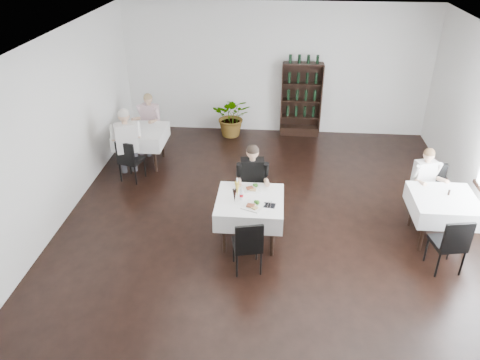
# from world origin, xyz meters

# --- Properties ---
(room_shell) EXTENTS (9.00, 9.00, 9.00)m
(room_shell) POSITION_xyz_m (0.00, 0.00, 1.50)
(room_shell) COLOR black
(room_shell) RESTS_ON ground
(wine_shelf) EXTENTS (0.90, 0.28, 1.75)m
(wine_shelf) POSITION_xyz_m (0.60, 4.31, 0.85)
(wine_shelf) COLOR black
(wine_shelf) RESTS_ON ground
(main_table) EXTENTS (1.03, 1.03, 0.77)m
(main_table) POSITION_xyz_m (-0.30, 0.00, 0.62)
(main_table) COLOR black
(main_table) RESTS_ON ground
(left_table) EXTENTS (0.98, 0.98, 0.77)m
(left_table) POSITION_xyz_m (-2.70, 2.50, 0.62)
(left_table) COLOR black
(left_table) RESTS_ON ground
(right_table) EXTENTS (0.98, 0.98, 0.77)m
(right_table) POSITION_xyz_m (2.70, 0.30, 0.62)
(right_table) COLOR black
(right_table) RESTS_ON ground
(potted_tree) EXTENTS (0.89, 0.77, 0.96)m
(potted_tree) POSITION_xyz_m (-0.98, 4.11, 0.48)
(potted_tree) COLOR #20511C
(potted_tree) RESTS_ON ground
(main_chair_far) EXTENTS (0.48, 0.48, 0.98)m
(main_chair_far) POSITION_xyz_m (-0.30, 0.71, 0.56)
(main_chair_far) COLOR black
(main_chair_far) RESTS_ON ground
(main_chair_near) EXTENTS (0.48, 0.48, 0.88)m
(main_chair_near) POSITION_xyz_m (-0.27, -0.77, 0.50)
(main_chair_near) COLOR black
(main_chair_near) RESTS_ON ground
(left_chair_far) EXTENTS (0.56, 0.56, 0.93)m
(left_chair_far) POSITION_xyz_m (-2.79, 3.24, 0.53)
(left_chair_far) COLOR black
(left_chair_far) RESTS_ON ground
(left_chair_near) EXTENTS (0.49, 0.49, 0.86)m
(left_chair_near) POSITION_xyz_m (-2.75, 1.74, 0.49)
(left_chair_near) COLOR black
(left_chair_near) RESTS_ON ground
(right_chair_far) EXTENTS (0.44, 0.45, 0.96)m
(right_chair_far) POSITION_xyz_m (2.72, 0.96, 0.55)
(right_chair_far) COLOR black
(right_chair_far) RESTS_ON ground
(right_chair_near) EXTENTS (0.49, 0.50, 0.92)m
(right_chair_near) POSITION_xyz_m (2.60, -0.53, 0.53)
(right_chair_near) COLOR black
(right_chair_near) RESTS_ON ground
(diner_main) EXTENTS (0.55, 0.56, 1.39)m
(diner_main) POSITION_xyz_m (-0.30, 0.57, 0.81)
(diner_main) COLOR #3D3D44
(diner_main) RESTS_ON ground
(diner_left_far) EXTENTS (0.55, 0.58, 1.30)m
(diner_left_far) POSITION_xyz_m (-2.70, 3.13, 0.76)
(diner_left_far) COLOR #3D3D44
(diner_left_far) RESTS_ON ground
(diner_left_near) EXTENTS (0.66, 0.70, 1.49)m
(diner_left_near) POSITION_xyz_m (-2.79, 1.84, 0.86)
(diner_left_near) COLOR #3D3D44
(diner_left_near) RESTS_ON ground
(diner_right_far) EXTENTS (0.53, 0.57, 1.26)m
(diner_right_far) POSITION_xyz_m (2.59, 0.97, 0.73)
(diner_right_far) COLOR #3D3D44
(diner_right_far) RESTS_ON ground
(plate_far) EXTENTS (0.32, 0.32, 0.08)m
(plate_far) POSITION_xyz_m (-0.28, 0.30, 0.79)
(plate_far) COLOR white
(plate_far) RESTS_ON main_table
(plate_near) EXTENTS (0.37, 0.37, 0.09)m
(plate_near) POSITION_xyz_m (-0.24, -0.22, 0.79)
(plate_near) COLOR white
(plate_near) RESTS_ON main_table
(pilsner_dark) EXTENTS (0.06, 0.06, 0.27)m
(pilsner_dark) POSITION_xyz_m (-0.53, -0.10, 0.88)
(pilsner_dark) COLOR black
(pilsner_dark) RESTS_ON main_table
(pilsner_lager) EXTENTS (0.08, 0.08, 0.33)m
(pilsner_lager) POSITION_xyz_m (-0.50, 0.05, 0.91)
(pilsner_lager) COLOR gold
(pilsner_lager) RESTS_ON main_table
(coke_bottle) EXTENTS (0.06, 0.06, 0.23)m
(coke_bottle) POSITION_xyz_m (-0.43, -0.03, 0.86)
(coke_bottle) COLOR silver
(coke_bottle) RESTS_ON main_table
(napkin_cutlery) EXTENTS (0.20, 0.20, 0.02)m
(napkin_cutlery) POSITION_xyz_m (0.00, -0.16, 0.78)
(napkin_cutlery) COLOR black
(napkin_cutlery) RESTS_ON main_table
(pepper_mill) EXTENTS (0.04, 0.04, 0.09)m
(pepper_mill) POSITION_xyz_m (2.77, 0.38, 0.81)
(pepper_mill) COLOR black
(pepper_mill) RESTS_ON right_table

